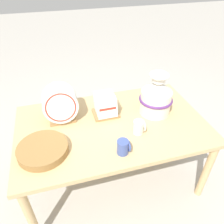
{
  "coord_description": "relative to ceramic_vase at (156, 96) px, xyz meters",
  "views": [
    {
      "loc": [
        -0.35,
        -1.22,
        1.68
      ],
      "look_at": [
        0.0,
        0.0,
        0.73
      ],
      "focal_mm": 35.0,
      "sensor_mm": 36.0,
      "label": 1
    }
  ],
  "objects": [
    {
      "name": "ground_plane",
      "position": [
        -0.37,
        -0.05,
        -0.77
      ],
      "size": [
        14.0,
        14.0,
        0.0
      ],
      "primitive_type": "plane",
      "color": "#B2ADA3"
    },
    {
      "name": "display_table",
      "position": [
        -0.37,
        -0.05,
        -0.21
      ],
      "size": [
        1.42,
        0.86,
        0.62
      ],
      "color": "tan",
      "rests_on": "ground_plane"
    },
    {
      "name": "ceramic_vase",
      "position": [
        0.0,
        0.0,
        0.0
      ],
      "size": [
        0.26,
        0.26,
        0.34
      ],
      "color": "white",
      "rests_on": "display_table"
    },
    {
      "name": "dish_rack_round_plates",
      "position": [
        -0.72,
        0.11,
        -0.02
      ],
      "size": [
        0.26,
        0.2,
        0.28
      ],
      "color": "tan",
      "rests_on": "display_table"
    },
    {
      "name": "dish_rack_square_plates",
      "position": [
        -0.39,
        0.08,
        -0.09
      ],
      "size": [
        0.19,
        0.18,
        0.18
      ],
      "color": "tan",
      "rests_on": "display_table"
    },
    {
      "name": "wicker_charger_stack",
      "position": [
        -0.88,
        -0.21,
        -0.12
      ],
      "size": [
        0.32,
        0.32,
        0.05
      ],
      "color": "olive",
      "rests_on": "display_table"
    },
    {
      "name": "mug_cobalt_glaze",
      "position": [
        -0.38,
        -0.35,
        -0.1
      ],
      "size": [
        0.08,
        0.08,
        0.1
      ],
      "color": "#42569E",
      "rests_on": "display_table"
    },
    {
      "name": "mug_cream_glaze",
      "position": [
        -0.21,
        -0.2,
        -0.1
      ],
      "size": [
        0.08,
        0.08,
        0.1
      ],
      "color": "silver",
      "rests_on": "display_table"
    }
  ]
}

